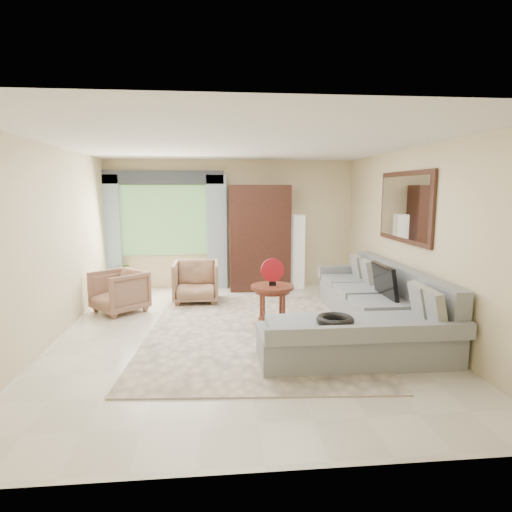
{
  "coord_description": "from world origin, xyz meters",
  "views": [
    {
      "loc": [
        -0.34,
        -5.77,
        2.0
      ],
      "look_at": [
        0.25,
        0.35,
        1.05
      ],
      "focal_mm": 30.0,
      "sensor_mm": 36.0,
      "label": 1
    }
  ],
  "objects": [
    {
      "name": "ground",
      "position": [
        0.0,
        0.0,
        0.0
      ],
      "size": [
        6.0,
        6.0,
        0.0
      ],
      "primitive_type": "plane",
      "color": "silver",
      "rests_on": "ground"
    },
    {
      "name": "area_rug",
      "position": [
        0.22,
        0.08,
        0.01
      ],
      "size": [
        3.28,
        4.21,
        0.02
      ],
      "primitive_type": "cube",
      "rotation": [
        0.0,
        0.0,
        -0.07
      ],
      "color": "beige",
      "rests_on": "ground"
    },
    {
      "name": "sectional_sofa",
      "position": [
        1.78,
        -0.18,
        0.28
      ],
      "size": [
        2.3,
        3.46,
        0.9
      ],
      "color": "gray",
      "rests_on": "ground"
    },
    {
      "name": "tv_screen",
      "position": [
        2.05,
        -0.04,
        0.72
      ],
      "size": [
        0.14,
        0.74,
        0.48
      ],
      "primitive_type": "cube",
      "rotation": [
        0.0,
        -0.17,
        0.0
      ],
      "color": "black",
      "rests_on": "sectional_sofa"
    },
    {
      "name": "garden_hose",
      "position": [
        1.0,
        -1.21,
        0.55
      ],
      "size": [
        0.43,
        0.43,
        0.09
      ],
      "primitive_type": "torus",
      "color": "black",
      "rests_on": "sectional_sofa"
    },
    {
      "name": "coffee_table",
      "position": [
        0.48,
        0.24,
        0.33
      ],
      "size": [
        0.63,
        0.63,
        0.63
      ],
      "rotation": [
        0.0,
        0.0,
        -0.31
      ],
      "color": "#4A1A13",
      "rests_on": "ground"
    },
    {
      "name": "red_disc",
      "position": [
        0.48,
        0.24,
        0.86
      ],
      "size": [
        0.34,
        0.04,
        0.34
      ],
      "primitive_type": "cylinder",
      "rotation": [
        1.57,
        0.0,
        0.05
      ],
      "color": "#A0101A",
      "rests_on": "coffee_table"
    },
    {
      "name": "armchair_left",
      "position": [
        -1.93,
        1.29,
        0.35
      ],
      "size": [
        1.06,
        1.06,
        0.69
      ],
      "primitive_type": "imported",
      "rotation": [
        0.0,
        0.0,
        -0.83
      ],
      "color": "#8A5F4B",
      "rests_on": "ground"
    },
    {
      "name": "armchair_right",
      "position": [
        -0.69,
        1.81,
        0.37
      ],
      "size": [
        0.79,
        0.81,
        0.74
      ],
      "primitive_type": "imported",
      "rotation": [
        0.0,
        0.0,
        0.0
      ],
      "color": "#8D664D",
      "rests_on": "ground"
    },
    {
      "name": "potted_plant",
      "position": [
        -2.18,
        2.82,
        0.29
      ],
      "size": [
        0.61,
        0.56,
        0.57
      ],
      "primitive_type": "imported",
      "rotation": [
        0.0,
        0.0,
        -0.25
      ],
      "color": "#999999",
      "rests_on": "ground"
    },
    {
      "name": "armoire",
      "position": [
        0.55,
        2.72,
        1.05
      ],
      "size": [
        1.2,
        0.55,
        2.1
      ],
      "primitive_type": "cube",
      "color": "#321710",
      "rests_on": "ground"
    },
    {
      "name": "floor_lamp",
      "position": [
        1.35,
        2.78,
        0.75
      ],
      "size": [
        0.24,
        0.24,
        1.5
      ],
      "primitive_type": "cube",
      "color": "silver",
      "rests_on": "ground"
    },
    {
      "name": "window",
      "position": [
        -1.35,
        2.97,
        1.4
      ],
      "size": [
        1.8,
        0.04,
        1.4
      ],
      "primitive_type": "cube",
      "color": "#669E59",
      "rests_on": "wall_back"
    },
    {
      "name": "curtain_left",
      "position": [
        -2.4,
        2.88,
        1.15
      ],
      "size": [
        0.4,
        0.08,
        2.3
      ],
      "primitive_type": "cube",
      "color": "#9EB7CC",
      "rests_on": "ground"
    },
    {
      "name": "curtain_right",
      "position": [
        -0.3,
        2.88,
        1.15
      ],
      "size": [
        0.4,
        0.08,
        2.3
      ],
      "primitive_type": "cube",
      "color": "#9EB7CC",
      "rests_on": "ground"
    },
    {
      "name": "valance",
      "position": [
        -1.35,
        2.9,
        2.25
      ],
      "size": [
        2.4,
        0.12,
        0.26
      ],
      "primitive_type": "cube",
      "color": "#1E232D",
      "rests_on": "wall_back"
    },
    {
      "name": "wall_mirror",
      "position": [
        2.46,
        0.35,
        1.75
      ],
      "size": [
        0.05,
        1.7,
        1.05
      ],
      "color": "black",
      "rests_on": "wall_right"
    }
  ]
}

